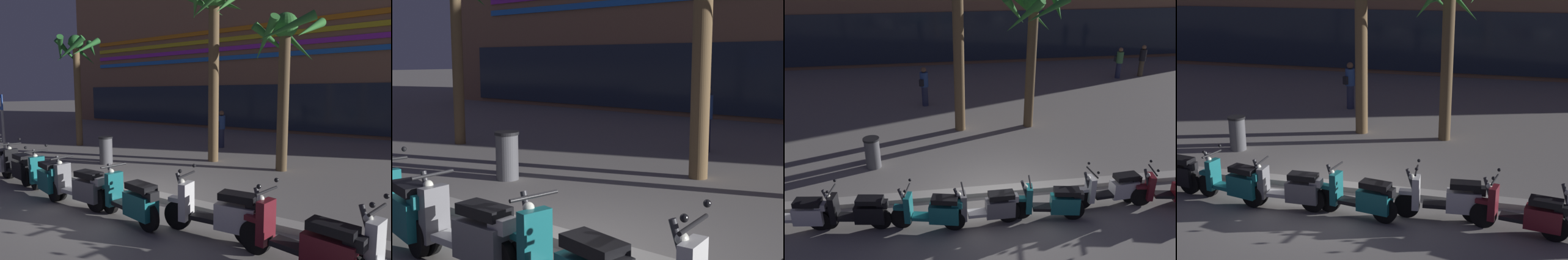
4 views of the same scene
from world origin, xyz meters
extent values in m
plane|color=gray|center=(0.00, 0.00, 0.00)|extent=(200.00, 200.00, 0.00)
cube|color=#BCB7AD|center=(0.00, 0.45, 0.06)|extent=(60.00, 0.36, 0.12)
cube|color=#283342|center=(0.23, 14.46, 1.60)|extent=(38.18, 0.12, 2.80)
cylinder|color=black|center=(-2.98, -0.68, 0.26)|extent=(0.53, 0.18, 0.52)
cube|color=black|center=(-3.19, -0.65, 0.42)|extent=(0.72, 0.42, 0.43)
cube|color=black|center=(-3.17, -0.65, 0.77)|extent=(0.64, 0.39, 0.12)
cube|color=black|center=(-2.90, -0.69, 0.67)|extent=(0.27, 0.23, 0.16)
cylinder|color=black|center=(-2.49, -0.71, 0.26)|extent=(0.53, 0.21, 0.52)
cylinder|color=black|center=(-1.29, -0.98, 0.26)|extent=(0.53, 0.21, 0.52)
cube|color=#197075|center=(-1.94, -0.84, 0.32)|extent=(0.65, 0.40, 0.08)
cube|color=#197075|center=(-1.51, -0.93, 0.44)|extent=(0.73, 0.46, 0.45)
cube|color=black|center=(-1.49, -0.94, 0.81)|extent=(0.65, 0.42, 0.12)
cube|color=#197075|center=(-2.32, -0.75, 0.55)|extent=(0.21, 0.36, 0.66)
cube|color=#197075|center=(-2.49, -0.71, 0.55)|extent=(0.35, 0.23, 0.08)
cylinder|color=#333338|center=(-2.40, -0.74, 0.70)|extent=(0.29, 0.13, 0.69)
cylinder|color=black|center=(-2.32, -0.75, 1.02)|extent=(0.16, 0.56, 0.04)
sphere|color=white|center=(-2.42, -0.73, 0.88)|extent=(0.12, 0.12, 0.12)
cube|color=#197075|center=(-1.21, -1.00, 0.71)|extent=(0.28, 0.25, 0.16)
sphere|color=black|center=(-2.35, -0.99, 1.14)|extent=(0.07, 0.07, 0.07)
sphere|color=black|center=(-2.25, -0.52, 1.14)|extent=(0.07, 0.07, 0.07)
cylinder|color=black|center=(-1.25, -0.89, 0.26)|extent=(0.52, 0.10, 0.52)
cylinder|color=black|center=(0.03, -0.88, 0.26)|extent=(0.52, 0.10, 0.52)
cube|color=silver|center=(-0.66, -0.88, 0.32)|extent=(0.60, 0.28, 0.08)
cube|color=slate|center=(-0.19, -0.88, 0.42)|extent=(0.68, 0.33, 0.43)
cube|color=black|center=(-0.17, -0.88, 0.76)|extent=(0.60, 0.30, 0.12)
cube|color=slate|center=(-1.07, -0.88, 0.55)|extent=(0.14, 0.34, 0.66)
cube|color=slate|center=(-1.25, -0.89, 0.55)|extent=(0.32, 0.16, 0.08)
cylinder|color=#333338|center=(-1.15, -0.89, 0.70)|extent=(0.28, 0.07, 0.69)
cylinder|color=black|center=(-1.07, -0.88, 1.02)|extent=(0.04, 0.56, 0.04)
sphere|color=white|center=(-1.17, -0.89, 0.88)|extent=(0.12, 0.12, 0.12)
cube|color=silver|center=(0.11, -0.88, 0.66)|extent=(0.24, 0.20, 0.16)
cylinder|color=black|center=(0.34, -0.78, 0.26)|extent=(0.53, 0.19, 0.52)
cylinder|color=black|center=(1.58, -1.01, 0.26)|extent=(0.53, 0.19, 0.52)
cube|color=black|center=(0.91, -0.88, 0.32)|extent=(0.64, 0.38, 0.08)
cube|color=#197075|center=(1.36, -0.97, 0.42)|extent=(0.73, 0.44, 0.43)
cube|color=black|center=(1.38, -0.97, 0.77)|extent=(0.64, 0.40, 0.12)
cube|color=#197075|center=(0.52, -0.81, 0.55)|extent=(0.20, 0.36, 0.66)
cube|color=#197075|center=(0.34, -0.78, 0.55)|extent=(0.34, 0.21, 0.08)
cylinder|color=#333338|center=(0.44, -0.80, 0.70)|extent=(0.29, 0.12, 0.69)
cylinder|color=black|center=(0.52, -0.81, 1.02)|extent=(0.14, 0.56, 0.04)
sphere|color=white|center=(0.42, -0.80, 0.88)|extent=(0.12, 0.12, 0.12)
cube|color=black|center=(1.66, -1.02, 0.67)|extent=(0.27, 0.24, 0.16)
cylinder|color=black|center=(1.96, -0.63, 0.26)|extent=(0.53, 0.14, 0.52)
cylinder|color=black|center=(3.30, -0.52, 0.26)|extent=(0.53, 0.14, 0.52)
cube|color=black|center=(2.58, -0.58, 0.32)|extent=(0.62, 0.33, 0.08)
cube|color=white|center=(3.08, -0.54, 0.43)|extent=(0.70, 0.37, 0.43)
cube|color=black|center=(3.10, -0.54, 0.77)|extent=(0.62, 0.35, 0.12)
cube|color=white|center=(2.14, -0.62, 0.55)|extent=(0.17, 0.35, 0.66)
cube|color=white|center=(1.96, -0.63, 0.55)|extent=(0.33, 0.19, 0.08)
cylinder|color=#333338|center=(2.06, -0.62, 0.70)|extent=(0.29, 0.09, 0.69)
cylinder|color=black|center=(2.14, -0.62, 1.02)|extent=(0.09, 0.56, 0.04)
sphere|color=white|center=(2.04, -0.62, 0.88)|extent=(0.12, 0.12, 0.12)
cube|color=black|center=(3.38, -0.51, 0.67)|extent=(0.26, 0.22, 0.16)
sphere|color=black|center=(2.18, -0.85, 1.14)|extent=(0.07, 0.07, 0.07)
sphere|color=black|center=(2.14, -0.37, 1.14)|extent=(0.07, 0.07, 0.07)
cylinder|color=black|center=(3.48, -0.70, 0.26)|extent=(0.53, 0.19, 0.52)
cylinder|color=black|center=(4.81, -0.94, 0.26)|extent=(0.53, 0.19, 0.52)
cube|color=black|center=(4.09, -0.81, 0.32)|extent=(0.64, 0.38, 0.08)
cube|color=maroon|center=(4.59, -0.90, 0.41)|extent=(0.73, 0.44, 0.42)
cube|color=black|center=(4.61, -0.91, 0.74)|extent=(0.64, 0.40, 0.12)
cube|color=maroon|center=(3.66, -0.74, 0.55)|extent=(0.20, 0.36, 0.66)
cube|color=maroon|center=(3.48, -0.70, 0.55)|extent=(0.34, 0.21, 0.08)
cylinder|color=#333338|center=(3.58, -0.72, 0.70)|extent=(0.29, 0.12, 0.69)
cylinder|color=black|center=(3.66, -0.74, 1.02)|extent=(0.14, 0.56, 0.04)
sphere|color=white|center=(3.56, -0.72, 0.88)|extent=(0.12, 0.12, 0.12)
cube|color=black|center=(4.88, -0.96, 0.64)|extent=(0.27, 0.24, 0.16)
sphere|color=black|center=(3.64, -0.97, 1.14)|extent=(0.07, 0.07, 0.07)
sphere|color=black|center=(3.72, -0.50, 1.14)|extent=(0.07, 0.07, 0.07)
cylinder|color=black|center=(4.90, -0.67, 0.26)|extent=(0.53, 0.22, 0.52)
cube|color=white|center=(4.90, -0.67, 0.55)|extent=(0.35, 0.23, 0.08)
cylinder|color=#333338|center=(5.00, -0.69, 0.70)|extent=(0.29, 0.14, 0.69)
sphere|color=white|center=(4.98, -0.69, 0.88)|extent=(0.12, 0.12, 0.12)
cylinder|color=brown|center=(-0.54, 4.85, 2.89)|extent=(0.37, 0.37, 5.77)
cylinder|color=brown|center=(2.01, 4.80, 2.25)|extent=(0.35, 0.35, 4.49)
cylinder|color=#2D3351|center=(-1.74, 7.62, 0.42)|extent=(0.26, 0.26, 0.85)
cylinder|color=#2D4C8C|center=(-1.74, 7.62, 1.15)|extent=(0.34, 0.34, 0.60)
sphere|color=brown|center=(-1.74, 7.62, 1.56)|extent=(0.23, 0.23, 0.23)
cube|color=black|center=(-1.86, 7.43, 1.06)|extent=(0.20, 0.19, 0.28)
cylinder|color=#56565B|center=(-3.42, 2.39, 0.45)|extent=(0.44, 0.44, 0.90)
cylinder|color=black|center=(-3.42, 2.39, 0.92)|extent=(0.48, 0.48, 0.06)
camera|label=1|loc=(5.34, -5.14, 2.43)|focal=29.78mm
camera|label=2|loc=(3.96, -4.26, 2.35)|focal=46.71mm
camera|label=3|loc=(-1.84, -8.60, 5.84)|focal=36.67mm
camera|label=4|loc=(3.85, -10.63, 4.87)|focal=50.14mm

